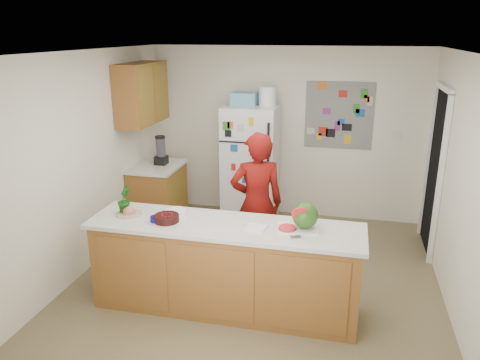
% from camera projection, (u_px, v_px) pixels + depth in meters
% --- Properties ---
extents(floor, '(4.00, 4.50, 0.02)m').
position_uv_depth(floor, '(254.00, 286.00, 5.21)').
color(floor, brown).
rests_on(floor, ground).
extents(wall_back, '(4.00, 0.02, 2.50)m').
position_uv_depth(wall_back, '(286.00, 133.00, 6.92)').
color(wall_back, beige).
rests_on(wall_back, ground).
extents(wall_left, '(0.02, 4.50, 2.50)m').
position_uv_depth(wall_left, '(81.00, 165.00, 5.26)').
color(wall_left, beige).
rests_on(wall_left, ground).
extents(wall_right, '(0.02, 4.50, 2.50)m').
position_uv_depth(wall_right, '(466.00, 193.00, 4.38)').
color(wall_right, beige).
rests_on(wall_right, ground).
extents(ceiling, '(4.00, 4.50, 0.02)m').
position_uv_depth(ceiling, '(257.00, 51.00, 4.44)').
color(ceiling, white).
rests_on(ceiling, wall_back).
extents(doorway, '(0.03, 0.85, 2.04)m').
position_uv_depth(doorway, '(435.00, 172.00, 5.80)').
color(doorway, black).
rests_on(doorway, ground).
extents(peninsula_base, '(2.60, 0.62, 0.88)m').
position_uv_depth(peninsula_base, '(225.00, 269.00, 4.65)').
color(peninsula_base, brown).
rests_on(peninsula_base, floor).
extents(peninsula_top, '(2.68, 0.70, 0.04)m').
position_uv_depth(peninsula_top, '(225.00, 226.00, 4.51)').
color(peninsula_top, silver).
rests_on(peninsula_top, peninsula_base).
extents(side_counter_base, '(0.60, 0.80, 0.86)m').
position_uv_depth(side_counter_base, '(158.00, 197.00, 6.69)').
color(side_counter_base, brown).
rests_on(side_counter_base, floor).
extents(side_counter_top, '(0.64, 0.84, 0.04)m').
position_uv_depth(side_counter_top, '(157.00, 166.00, 6.56)').
color(side_counter_top, silver).
rests_on(side_counter_top, side_counter_base).
extents(upper_cabinets, '(0.35, 1.00, 0.80)m').
position_uv_depth(upper_cabinets, '(142.00, 93.00, 6.23)').
color(upper_cabinets, brown).
rests_on(upper_cabinets, wall_left).
extents(refrigerator, '(0.75, 0.70, 1.70)m').
position_uv_depth(refrigerator, '(251.00, 164.00, 6.78)').
color(refrigerator, silver).
rests_on(refrigerator, floor).
extents(fridge_top_bin, '(0.35, 0.28, 0.18)m').
position_uv_depth(fridge_top_bin, '(244.00, 99.00, 6.52)').
color(fridge_top_bin, '#5999B2').
rests_on(fridge_top_bin, refrigerator).
extents(photo_collage, '(0.95, 0.01, 0.95)m').
position_uv_depth(photo_collage, '(339.00, 115.00, 6.64)').
color(photo_collage, slate).
rests_on(photo_collage, wall_back).
extents(person, '(0.71, 0.58, 1.66)m').
position_uv_depth(person, '(257.00, 204.00, 5.28)').
color(person, '#630C09').
rests_on(person, floor).
extents(blender_appliance, '(0.13, 0.13, 0.38)m').
position_uv_depth(blender_appliance, '(161.00, 151.00, 6.54)').
color(blender_appliance, black).
rests_on(blender_appliance, side_counter_top).
extents(cutting_board, '(0.41, 0.33, 0.01)m').
position_uv_depth(cutting_board, '(298.00, 228.00, 4.39)').
color(cutting_board, silver).
rests_on(cutting_board, peninsula_top).
extents(watermelon, '(0.25, 0.25, 0.25)m').
position_uv_depth(watermelon, '(305.00, 215.00, 4.36)').
color(watermelon, '#2B540E').
rests_on(watermelon, cutting_board).
extents(watermelon_slice, '(0.16, 0.16, 0.02)m').
position_uv_depth(watermelon_slice, '(287.00, 228.00, 4.36)').
color(watermelon_slice, red).
rests_on(watermelon_slice, cutting_board).
extents(cherry_bowl, '(0.32, 0.32, 0.07)m').
position_uv_depth(cherry_bowl, '(167.00, 218.00, 4.55)').
color(cherry_bowl, black).
rests_on(cherry_bowl, peninsula_top).
extents(white_bowl, '(0.25, 0.25, 0.06)m').
position_uv_depth(white_bowl, '(176.00, 212.00, 4.71)').
color(white_bowl, white).
rests_on(white_bowl, peninsula_top).
extents(cobalt_bowl, '(0.14, 0.14, 0.05)m').
position_uv_depth(cobalt_bowl, '(156.00, 219.00, 4.56)').
color(cobalt_bowl, '#0B0765').
rests_on(cobalt_bowl, peninsula_top).
extents(plate, '(0.32, 0.32, 0.02)m').
position_uv_depth(plate, '(129.00, 214.00, 4.73)').
color(plate, '#C2AC93').
rests_on(plate, peninsula_top).
extents(paper_towel, '(0.21, 0.19, 0.02)m').
position_uv_depth(paper_towel, '(256.00, 228.00, 4.40)').
color(paper_towel, white).
rests_on(paper_towel, peninsula_top).
extents(keys, '(0.11, 0.08, 0.01)m').
position_uv_depth(keys, '(296.00, 237.00, 4.21)').
color(keys, gray).
rests_on(keys, peninsula_top).
extents(potted_plant, '(0.17, 0.19, 0.28)m').
position_uv_depth(potted_plant, '(124.00, 200.00, 4.74)').
color(potted_plant, '#1A4413').
rests_on(potted_plant, peninsula_top).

